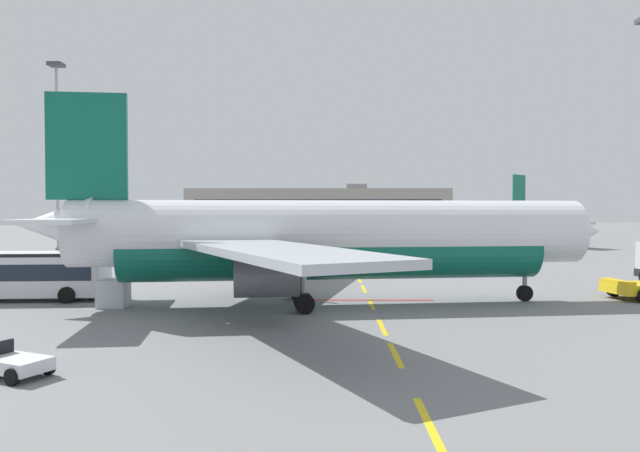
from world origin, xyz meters
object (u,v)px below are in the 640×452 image
object	(u,v)px
apron_shuttle_bus	(7,272)
airliner_mid_left	(482,221)
airliner_foreground	(324,238)
apron_light_mast_near	(57,135)
uld_cargo_container	(114,293)

from	to	relation	value
apron_shuttle_bus	airliner_mid_left	bearing A→B (deg)	52.79
airliner_foreground	apron_light_mast_near	distance (m)	57.67
airliner_mid_left	uld_cargo_container	bearing A→B (deg)	-121.32
apron_shuttle_bus	apron_light_mast_near	distance (m)	47.34
apron_shuttle_bus	apron_light_mast_near	size ratio (longest dim) A/B	0.49
airliner_mid_left	airliner_foreground	bearing A→B (deg)	-112.49
airliner_mid_left	apron_shuttle_bus	xyz separation A→B (m)	(-44.66, -58.82, -2.01)
airliner_foreground	uld_cargo_container	world-z (taller)	airliner_foreground
apron_shuttle_bus	airliner_foreground	bearing A→B (deg)	-4.53
apron_shuttle_bus	apron_light_mast_near	xyz separation A→B (m)	(-15.72, 42.49, 13.76)
airliner_mid_left	uld_cargo_container	xyz separation A→B (m)	(-37.22, -61.15, -2.96)
uld_cargo_container	airliner_mid_left	bearing A→B (deg)	58.68
airliner_mid_left	apron_light_mast_near	xyz separation A→B (m)	(-60.38, -16.33, 11.75)
airliner_foreground	apron_shuttle_bus	bearing A→B (deg)	175.47
airliner_mid_left	uld_cargo_container	size ratio (longest dim) A/B	17.29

